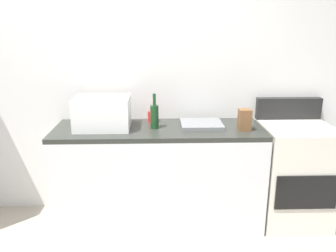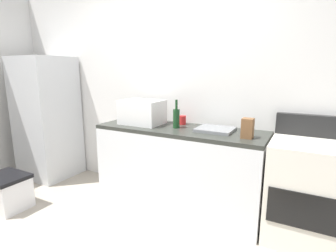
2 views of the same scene
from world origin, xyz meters
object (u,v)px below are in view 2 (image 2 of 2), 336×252
at_px(wine_bottle, 176,118).
at_px(knife_block, 248,128).
at_px(stove_oven, 304,190).
at_px(microwave, 142,112).
at_px(coffee_mug, 182,120).
at_px(storage_bin, 7,191).
at_px(refrigerator, 47,118).

bearing_deg(wine_bottle, knife_block, -5.83).
bearing_deg(stove_oven, microwave, -179.81).
distance_m(coffee_mug, knife_block, 0.82).
bearing_deg(storage_bin, coffee_mug, 35.10).
height_order(wine_bottle, coffee_mug, wine_bottle).
relative_size(wine_bottle, storage_bin, 0.65).
distance_m(stove_oven, coffee_mug, 1.38).
bearing_deg(microwave, storage_bin, -141.48).
height_order(stove_oven, microwave, microwave).
relative_size(microwave, storage_bin, 1.00).
height_order(wine_bottle, knife_block, wine_bottle).
bearing_deg(knife_block, microwave, 175.71).
bearing_deg(refrigerator, storage_bin, -65.64).
relative_size(microwave, wine_bottle, 1.53).
relative_size(stove_oven, wine_bottle, 3.67).
bearing_deg(wine_bottle, microwave, 178.36).
xyz_separation_m(coffee_mug, knife_block, (0.77, -0.27, 0.04)).
relative_size(coffee_mug, storage_bin, 0.22).
relative_size(wine_bottle, coffee_mug, 3.00).
relative_size(knife_block, storage_bin, 0.39).
bearing_deg(coffee_mug, storage_bin, -144.90).
bearing_deg(stove_oven, refrigerator, -179.03).
xyz_separation_m(stove_oven, wine_bottle, (-1.25, -0.02, 0.54)).
distance_m(knife_block, storage_bin, 2.64).
bearing_deg(coffee_mug, wine_bottle, -83.79).
distance_m(stove_oven, storage_bin, 3.03).
distance_m(refrigerator, wine_bottle, 2.02).
distance_m(stove_oven, wine_bottle, 1.37).
bearing_deg(microwave, refrigerator, -178.20).
distance_m(refrigerator, coffee_mug, 2.01).
height_order(refrigerator, microwave, refrigerator).
distance_m(microwave, wine_bottle, 0.44).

